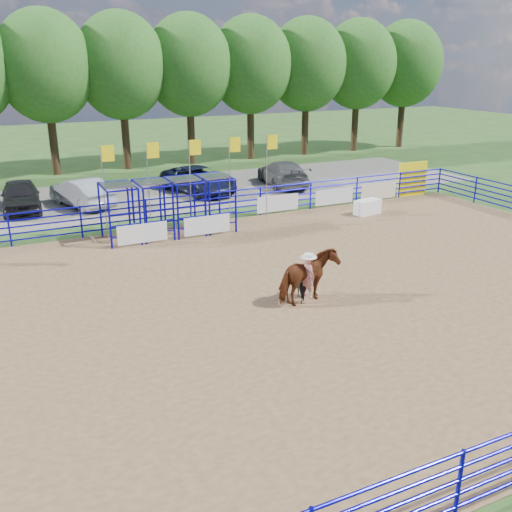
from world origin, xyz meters
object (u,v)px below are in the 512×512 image
(car_c, at_px, (199,180))
(car_d, at_px, (283,173))
(announcer_table, at_px, (367,207))
(horse_and_rider, at_px, (308,276))
(calf, at_px, (300,286))
(car_a, at_px, (21,196))
(car_b, at_px, (82,192))

(car_c, xyz_separation_m, car_d, (5.54, -0.43, 0.01))
(announcer_table, bearing_deg, horse_and_rider, -135.58)
(car_c, bearing_deg, calf, -111.29)
(announcer_table, distance_m, horse_and_rider, 12.08)
(calf, relative_size, car_d, 0.16)
(calf, height_order, car_a, car_a)
(horse_and_rider, height_order, car_a, horse_and_rider)
(horse_and_rider, xyz_separation_m, car_d, (8.00, 16.60, -0.18))
(announcer_table, bearing_deg, car_d, 94.30)
(car_b, height_order, car_d, car_d)
(calf, bearing_deg, car_a, -5.77)
(announcer_table, xyz_separation_m, car_c, (-6.15, 8.59, 0.38))
(car_b, bearing_deg, calf, 87.59)
(car_a, height_order, car_d, car_a)
(calf, distance_m, car_c, 16.77)
(car_b, height_order, car_c, car_b)
(car_b, bearing_deg, car_a, -25.39)
(car_c, bearing_deg, horse_and_rider, -111.01)
(car_c, relative_size, car_d, 1.03)
(car_b, bearing_deg, car_d, 162.01)
(calf, bearing_deg, car_d, -56.54)
(horse_and_rider, distance_m, car_b, 17.24)
(calf, bearing_deg, announcer_table, -77.34)
(horse_and_rider, bearing_deg, car_d, 64.27)
(horse_and_rider, relative_size, car_c, 0.43)
(announcer_table, distance_m, car_b, 15.45)
(announcer_table, relative_size, calf, 1.66)
(calf, distance_m, car_a, 18.25)
(car_d, bearing_deg, horse_and_rider, 75.06)
(horse_and_rider, height_order, car_b, horse_and_rider)
(announcer_table, height_order, calf, calf)
(car_b, relative_size, car_c, 0.85)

